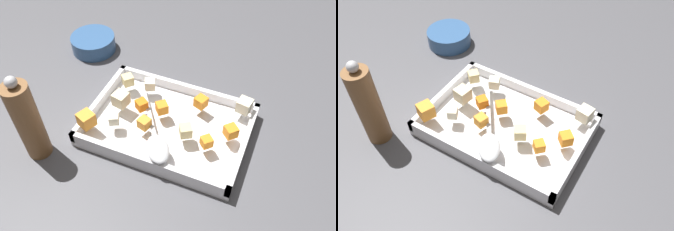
% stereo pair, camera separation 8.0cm
% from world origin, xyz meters
% --- Properties ---
extents(ground_plane, '(4.00, 4.00, 0.00)m').
position_xyz_m(ground_plane, '(0.00, 0.00, 0.00)').
color(ground_plane, '#4C4C51').
extents(baking_dish, '(0.37, 0.26, 0.04)m').
position_xyz_m(baking_dish, '(-0.02, 0.01, 0.01)').
color(baking_dish, silver).
rests_on(baking_dish, ground_plane).
extents(carrot_chunk_rim_edge, '(0.04, 0.04, 0.02)m').
position_xyz_m(carrot_chunk_rim_edge, '(-0.04, 0.03, 0.05)').
color(carrot_chunk_rim_edge, orange).
rests_on(carrot_chunk_rim_edge, baking_dish).
extents(carrot_chunk_near_spoon, '(0.03, 0.03, 0.02)m').
position_xyz_m(carrot_chunk_near_spoon, '(-0.09, 0.02, 0.05)').
color(carrot_chunk_near_spoon, orange).
rests_on(carrot_chunk_near_spoon, baking_dish).
extents(carrot_chunk_heap_side, '(0.04, 0.04, 0.03)m').
position_xyz_m(carrot_chunk_heap_side, '(0.13, 0.02, 0.05)').
color(carrot_chunk_heap_side, orange).
rests_on(carrot_chunk_heap_side, baking_dish).
extents(carrot_chunk_corner_ne, '(0.04, 0.04, 0.03)m').
position_xyz_m(carrot_chunk_corner_ne, '(-0.18, -0.07, 0.06)').
color(carrot_chunk_corner_ne, orange).
rests_on(carrot_chunk_corner_ne, baking_dish).
extents(carrot_chunk_near_right, '(0.03, 0.03, 0.02)m').
position_xyz_m(carrot_chunk_near_right, '(0.09, -0.03, 0.05)').
color(carrot_chunk_near_right, orange).
rests_on(carrot_chunk_near_right, baking_dish).
extents(carrot_chunk_corner_sw, '(0.03, 0.03, 0.03)m').
position_xyz_m(carrot_chunk_corner_sw, '(0.04, 0.08, 0.05)').
color(carrot_chunk_corner_sw, orange).
rests_on(carrot_chunk_corner_sw, baking_dish).
extents(carrot_chunk_corner_nw, '(0.03, 0.03, 0.02)m').
position_xyz_m(carrot_chunk_corner_nw, '(-0.06, -0.03, 0.05)').
color(carrot_chunk_corner_nw, orange).
rests_on(carrot_chunk_corner_nw, baking_dish).
extents(potato_chunk_near_left, '(0.04, 0.04, 0.03)m').
position_xyz_m(potato_chunk_near_left, '(0.14, 0.11, 0.06)').
color(potato_chunk_near_left, beige).
rests_on(potato_chunk_near_left, baking_dish).
extents(potato_chunk_far_left, '(0.04, 0.04, 0.03)m').
position_xyz_m(potato_chunk_far_left, '(-0.15, 0.08, 0.05)').
color(potato_chunk_far_left, '#E0CC89').
rests_on(potato_chunk_far_left, baking_dish).
extents(potato_chunk_mid_left, '(0.03, 0.03, 0.03)m').
position_xyz_m(potato_chunk_mid_left, '(-0.10, 0.09, 0.05)').
color(potato_chunk_mid_left, beige).
rests_on(potato_chunk_mid_left, baking_dish).
extents(potato_chunk_corner_se, '(0.04, 0.04, 0.03)m').
position_xyz_m(potato_chunk_corner_se, '(-0.14, 0.01, 0.06)').
color(potato_chunk_corner_se, beige).
rests_on(potato_chunk_corner_se, baking_dish).
extents(potato_chunk_under_handle, '(0.04, 0.04, 0.03)m').
position_xyz_m(potato_chunk_under_handle, '(0.04, -0.02, 0.05)').
color(potato_chunk_under_handle, '#E0CC89').
rests_on(potato_chunk_under_handle, baking_dish).
extents(potato_chunk_far_right, '(0.03, 0.03, 0.02)m').
position_xyz_m(potato_chunk_far_right, '(-0.12, -0.04, 0.05)').
color(potato_chunk_far_right, beige).
rests_on(potato_chunk_far_right, baking_dish).
extents(serving_spoon, '(0.17, 0.23, 0.02)m').
position_xyz_m(serving_spoon, '(-0.01, -0.07, 0.05)').
color(serving_spoon, silver).
rests_on(serving_spoon, baking_dish).
extents(pepper_mill, '(0.05, 0.05, 0.22)m').
position_xyz_m(pepper_mill, '(-0.26, -0.15, 0.10)').
color(pepper_mill, brown).
rests_on(pepper_mill, ground_plane).
extents(small_prep_bowl, '(0.13, 0.13, 0.05)m').
position_xyz_m(small_prep_bowl, '(-0.34, 0.22, 0.02)').
color(small_prep_bowl, '#33598C').
rests_on(small_prep_bowl, ground_plane).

